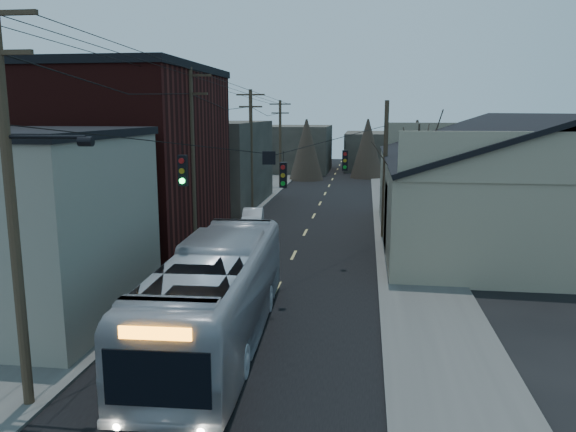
{
  "coord_description": "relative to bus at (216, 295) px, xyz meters",
  "views": [
    {
      "loc": [
        3.8,
        -9.82,
        7.8
      ],
      "look_at": [
        0.26,
        15.78,
        3.0
      ],
      "focal_mm": 35.0,
      "sensor_mm": 36.0,
      "label": 1
    }
  ],
  "objects": [
    {
      "name": "building_left_far",
      "position": [
        -8.44,
        28.27,
        1.76
      ],
      "size": [
        9.0,
        14.0,
        7.0
      ],
      "primitive_type": "cube",
      "color": "#2F2B26",
      "rests_on": "ground"
    },
    {
      "name": "building_far_left",
      "position": [
        -4.94,
        57.27,
        1.26
      ],
      "size": [
        10.0,
        12.0,
        6.0
      ],
      "primitive_type": "cube",
      "color": "#2F2B26",
      "rests_on": "ground"
    },
    {
      "name": "sidewalk_right",
      "position": [
        7.56,
        22.27,
        -1.68
      ],
      "size": [
        4.0,
        110.0,
        0.12
      ],
      "primitive_type": "cube",
      "color": "#474744",
      "rests_on": "ground"
    },
    {
      "name": "building_clapboard",
      "position": [
        -7.94,
        1.27,
        1.76
      ],
      "size": [
        8.0,
        8.0,
        7.0
      ],
      "primitive_type": "cube",
      "color": "gray",
      "rests_on": "ground"
    },
    {
      "name": "building_far_right",
      "position": [
        8.06,
        62.27,
        0.76
      ],
      "size": [
        12.0,
        14.0,
        5.0
      ],
      "primitive_type": "cube",
      "color": "#2F2B26",
      "rests_on": "ground"
    },
    {
      "name": "building_brick",
      "position": [
        -8.94,
        12.27,
        3.26
      ],
      "size": [
        10.0,
        12.0,
        10.0
      ],
      "primitive_type": "cube",
      "color": "black",
      "rests_on": "ground"
    },
    {
      "name": "warehouse",
      "position": [
        14.06,
        17.27,
        0.96
      ],
      "size": [
        16.16,
        20.6,
        7.73
      ],
      "color": "#7C6F5A",
      "rests_on": "ground"
    },
    {
      "name": "bus",
      "position": [
        0.0,
        0.0,
        0.0
      ],
      "size": [
        3.44,
        12.6,
        3.48
      ],
      "primitive_type": "imported",
      "rotation": [
        0.0,
        0.0,
        3.18
      ],
      "color": "#9EA2AA",
      "rests_on": "ground"
    },
    {
      "name": "utility_lines",
      "position": [
        -2.06,
        16.41,
        3.21
      ],
      "size": [
        11.24,
        45.28,
        10.5
      ],
      "color": "#382B1E",
      "rests_on": "ground"
    },
    {
      "name": "sidewalk_left",
      "position": [
        -5.44,
        22.27,
        -1.68
      ],
      "size": [
        4.0,
        110.0,
        0.12
      ],
      "primitive_type": "cube",
      "color": "#474744",
      "rests_on": "ground"
    },
    {
      "name": "bare_tree",
      "position": [
        7.56,
        12.27,
        1.86
      ],
      "size": [
        0.4,
        0.4,
        7.2
      ],
      "primitive_type": "cone",
      "color": "black",
      "rests_on": "ground"
    },
    {
      "name": "parked_car",
      "position": [
        -2.72,
        19.64,
        -1.1
      ],
      "size": [
        1.84,
        4.0,
        1.27
      ],
      "primitive_type": "imported",
      "rotation": [
        0.0,
        0.0,
        0.13
      ],
      "color": "#B8BCC1",
      "rests_on": "ground"
    },
    {
      "name": "road_surface",
      "position": [
        1.06,
        22.27,
        -1.73
      ],
      "size": [
        9.0,
        110.0,
        0.02
      ],
      "primitive_type": "cube",
      "color": "black",
      "rests_on": "ground"
    }
  ]
}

